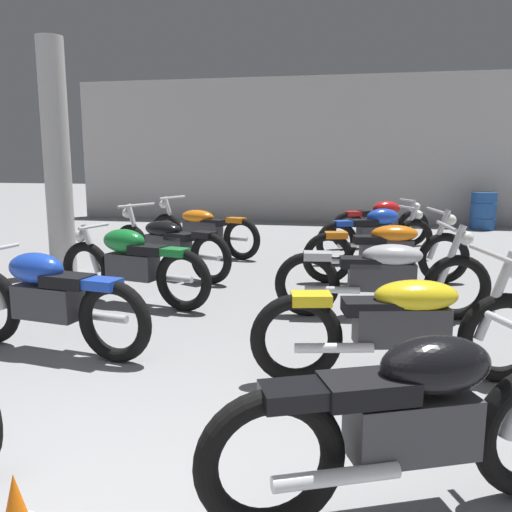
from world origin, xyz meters
The scene contains 13 objects.
back_wall centered at (0.00, 12.28, 1.80)m, with size 12.81×0.24×3.60m, color #BCBAB7.
support_pillar centered at (-3.00, 5.27, 1.60)m, with size 0.36×0.36×3.20m, color #BCBAB7.
motorcycle_left_row_1 centered at (-1.41, 2.38, 0.46)m, with size 1.96×0.53×0.88m.
motorcycle_left_row_2 centered at (-1.35, 3.93, 0.46)m, with size 1.95×0.61×0.88m.
motorcycle_left_row_3 centered at (-1.48, 5.39, 0.45)m, with size 2.03×1.05×0.97m.
motorcycle_left_row_4 centered at (-1.49, 7.02, 0.45)m, with size 2.10×0.89×0.97m.
motorcycle_right_row_0 centered at (1.41, 0.80, 0.46)m, with size 1.86×0.87×0.88m.
motorcycle_right_row_1 centered at (1.46, 2.31, 0.45)m, with size 2.14×0.80×0.97m.
motorcycle_right_row_2 centered at (1.36, 3.95, 0.45)m, with size 2.17×0.68×0.97m.
motorcycle_right_row_3 centered at (1.46, 5.55, 0.45)m, with size 2.15×0.75×0.97m.
motorcycle_right_row_4 centered at (1.35, 6.98, 0.46)m, with size 1.84×0.92×0.88m.
motorcycle_right_row_5 centered at (1.46, 8.49, 0.46)m, with size 1.82×0.96×0.88m.
oil_drum centered at (3.81, 11.54, 0.43)m, with size 0.59×0.59×0.85m.
Camera 1 is at (1.17, -1.54, 1.62)m, focal length 37.88 mm.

